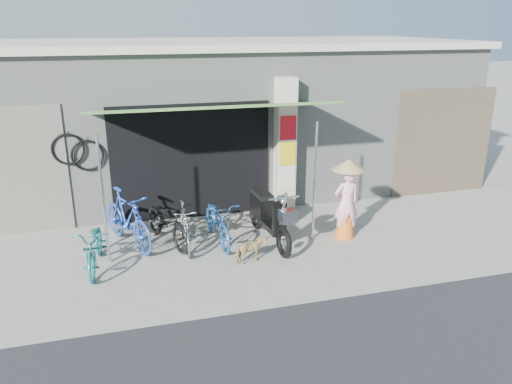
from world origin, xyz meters
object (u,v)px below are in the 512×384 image
object	(u,v)px
bike_navy	(218,220)
bike_black	(167,221)
street_dog	(251,250)
bike_silver	(185,226)
moped	(268,216)
bike_teal	(95,246)
bike_blue	(127,219)
nun	(347,199)

from	to	relation	value
bike_navy	bike_black	bearing A→B (deg)	164.74
street_dog	bike_navy	bearing A→B (deg)	3.51
bike_silver	moped	bearing A→B (deg)	-2.33
bike_teal	bike_silver	bearing A→B (deg)	19.61
bike_black	bike_teal	bearing A→B (deg)	-170.74
bike_blue	nun	bearing A→B (deg)	-34.20
bike_navy	bike_silver	bearing A→B (deg)	-174.63
bike_navy	nun	distance (m)	2.55
bike_black	moped	distance (m)	1.95
bike_silver	bike_navy	size ratio (longest dim) A/B	0.86
bike_teal	bike_blue	xyz separation A→B (m)	(0.57, 0.82, 0.14)
bike_blue	moped	world-z (taller)	moped
bike_teal	nun	world-z (taller)	nun
moped	nun	xyz separation A→B (m)	(1.54, -0.23, 0.28)
bike_black	bike_silver	size ratio (longest dim) A/B	1.17
bike_black	bike_navy	xyz separation A→B (m)	(0.95, -0.20, -0.00)
bike_navy	street_dog	distance (m)	1.14
bike_black	nun	size ratio (longest dim) A/B	1.06
bike_silver	nun	bearing A→B (deg)	-4.42
bike_blue	bike_navy	xyz separation A→B (m)	(1.69, -0.29, -0.11)
bike_black	bike_navy	size ratio (longest dim) A/B	1.00
street_dog	bike_blue	bearing A→B (deg)	40.62
bike_blue	bike_black	bearing A→B (deg)	-31.04
bike_teal	bike_black	world-z (taller)	bike_black
bike_navy	bike_blue	bearing A→B (deg)	166.93
bike_black	bike_silver	bearing A→B (deg)	-65.97
bike_teal	moped	world-z (taller)	moped
bike_silver	nun	size ratio (longest dim) A/B	0.91
moped	nun	size ratio (longest dim) A/B	1.27
bike_teal	bike_blue	world-z (taller)	bike_blue
bike_navy	moped	distance (m)	0.98
moped	nun	bearing A→B (deg)	-13.22
bike_silver	bike_black	bearing A→B (deg)	135.80
bike_teal	nun	xyz separation A→B (m)	(4.75, 0.09, 0.39)
bike_navy	street_dog	xyz separation A→B (m)	(0.39, -1.05, -0.20)
street_dog	moped	world-z (taller)	moped
bike_teal	bike_black	distance (m)	1.51
bike_silver	street_dog	bearing A→B (deg)	-40.47
bike_black	moped	bearing A→B (deg)	-32.36
bike_black	nun	xyz separation A→B (m)	(3.44, -0.64, 0.36)
bike_silver	nun	world-z (taller)	nun
moped	bike_navy	bearing A→B (deg)	162.20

